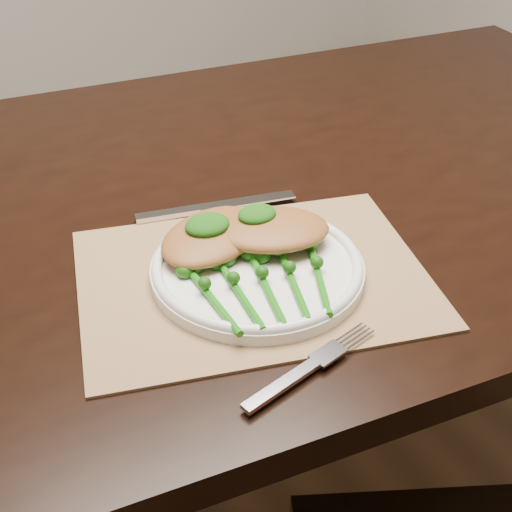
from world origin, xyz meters
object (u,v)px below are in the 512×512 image
chicken_fillet_left (212,236)px  placemat (253,278)px  dinner_plate (257,267)px  broccolini_bundle (267,289)px  dining_table (242,376)px

chicken_fillet_left → placemat: bearing=-94.2°
dinner_plate → chicken_fillet_left: (-0.03, 0.06, 0.02)m
chicken_fillet_left → broccolini_bundle: (0.01, -0.11, -0.01)m
dining_table → dinner_plate: size_ratio=6.86×
placemat → broccolini_bundle: bearing=-86.3°
dining_table → chicken_fillet_left: bearing=-122.1°
broccolini_bundle → chicken_fillet_left: bearing=108.2°
dining_table → broccolini_bundle: (-0.10, -0.25, 0.40)m
placemat → chicken_fillet_left: 0.07m
dining_table → placemat: bearing=-107.8°
broccolini_bundle → placemat: bearing=90.3°
dining_table → dinner_plate: dinner_plate is taller
placemat → dinner_plate: size_ratio=1.61×
dining_table → placemat: 0.43m
placemat → chicken_fillet_left: bearing=125.7°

